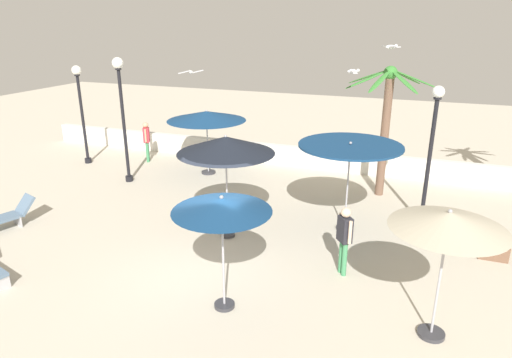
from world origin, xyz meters
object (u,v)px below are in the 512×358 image
(patio_umbrella_4, at_px, (350,149))
(lamp_post_1, at_px, (431,145))
(guest_0, at_px, (345,234))
(planter, at_px, (494,242))
(seagull_1, at_px, (353,71))
(palm_tree_1, at_px, (387,113))
(seagull_0, at_px, (191,72))
(patio_umbrella_2, at_px, (222,206))
(seagull_2, at_px, (391,47))
(guest_1, at_px, (147,138))
(patio_umbrella_0, at_px, (206,116))
(lamp_post_0, at_px, (122,104))
(lamp_post_2, at_px, (81,103))
(lounge_chair_0, at_px, (2,218))
(patio_umbrella_1, at_px, (448,223))
(patio_umbrella_3, at_px, (226,145))

(patio_umbrella_4, height_order, lamp_post_1, lamp_post_1)
(guest_0, distance_m, planter, 4.22)
(seagull_1, bearing_deg, patio_umbrella_4, -79.65)
(palm_tree_1, distance_m, seagull_0, 7.45)
(palm_tree_1, bearing_deg, guest_0, -92.71)
(patio_umbrella_2, height_order, seagull_2, seagull_2)
(patio_umbrella_2, relative_size, guest_1, 1.48)
(patio_umbrella_0, xyz_separation_m, lamp_post_0, (-2.42, -1.90, 0.64))
(palm_tree_1, distance_m, seagull_2, 2.26)
(lamp_post_2, distance_m, lounge_chair_0, 6.90)
(palm_tree_1, xyz_separation_m, seagull_1, (-1.05, -0.98, 1.41))
(lamp_post_1, relative_size, seagull_0, 4.85)
(seagull_0, bearing_deg, lamp_post_1, -13.99)
(seagull_1, xyz_separation_m, planter, (4.28, -2.46, -3.93))
(lamp_post_0, xyz_separation_m, lamp_post_1, (10.53, -0.06, -0.52))
(guest_0, relative_size, guest_1, 1.00)
(lounge_chair_0, height_order, guest_1, guest_1)
(patio_umbrella_1, relative_size, planter, 3.14)
(planter, bearing_deg, lamp_post_1, 140.74)
(lamp_post_2, bearing_deg, guest_1, 24.55)
(planter, bearing_deg, guest_0, -147.12)
(guest_0, xyz_separation_m, planter, (3.50, 2.26, -0.67))
(lounge_chair_0, bearing_deg, lamp_post_2, 109.13)
(palm_tree_1, bearing_deg, patio_umbrella_3, -127.17)
(patio_umbrella_3, relative_size, lamp_post_1, 0.72)
(patio_umbrella_4, height_order, planter, patio_umbrella_4)
(patio_umbrella_2, bearing_deg, patio_umbrella_4, 69.59)
(patio_umbrella_0, bearing_deg, patio_umbrella_3, -58.21)
(patio_umbrella_3, height_order, lounge_chair_0, patio_umbrella_3)
(patio_umbrella_4, height_order, guest_0, patio_umbrella_4)
(seagull_1, bearing_deg, lounge_chair_0, -147.13)
(lamp_post_0, xyz_separation_m, seagull_1, (8.03, 0.94, 1.36))
(lamp_post_2, xyz_separation_m, seagull_1, (11.09, -0.40, 1.74))
(patio_umbrella_3, bearing_deg, palm_tree_1, 52.83)
(palm_tree_1, xyz_separation_m, lounge_chair_0, (-9.99, -6.76, -2.52))
(lamp_post_0, relative_size, planter, 5.40)
(lamp_post_1, relative_size, seagull_1, 3.37)
(seagull_0, height_order, planter, seagull_0)
(patio_umbrella_1, bearing_deg, patio_umbrella_2, -172.23)
(patio_umbrella_0, xyz_separation_m, guest_0, (6.38, -5.68, -1.26))
(palm_tree_1, height_order, guest_1, palm_tree_1)
(patio_umbrella_1, xyz_separation_m, guest_1, (-11.58, 7.83, -1.36))
(patio_umbrella_3, relative_size, seagull_2, 2.91)
(patio_umbrella_3, relative_size, guest_1, 1.71)
(patio_umbrella_2, xyz_separation_m, lamp_post_2, (-9.75, 7.34, 0.24))
(lamp_post_0, distance_m, guest_0, 9.77)
(palm_tree_1, distance_m, guest_1, 10.00)
(patio_umbrella_0, bearing_deg, seagull_2, -5.86)
(patio_umbrella_3, height_order, palm_tree_1, palm_tree_1)
(patio_umbrella_1, height_order, patio_umbrella_2, patio_umbrella_1)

